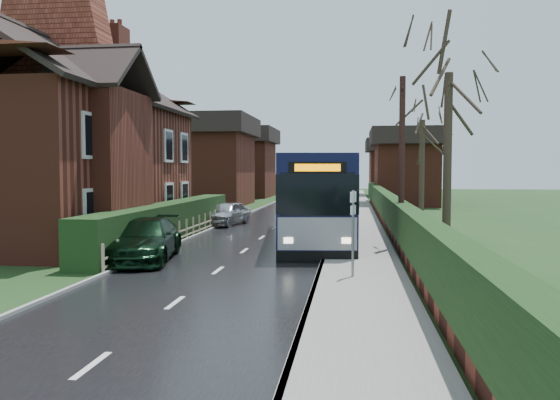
# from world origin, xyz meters

# --- Properties ---
(ground) EXTENTS (140.00, 140.00, 0.00)m
(ground) POSITION_xyz_m (0.00, 0.00, 0.00)
(ground) COLOR #24411B
(ground) RESTS_ON ground
(road) EXTENTS (6.00, 100.00, 0.02)m
(road) POSITION_xyz_m (0.00, 10.00, 0.01)
(road) COLOR black
(road) RESTS_ON ground
(pavement) EXTENTS (2.50, 100.00, 0.14)m
(pavement) POSITION_xyz_m (4.25, 10.00, 0.07)
(pavement) COLOR slate
(pavement) RESTS_ON ground
(kerb_right) EXTENTS (0.12, 100.00, 0.14)m
(kerb_right) POSITION_xyz_m (3.05, 10.00, 0.07)
(kerb_right) COLOR gray
(kerb_right) RESTS_ON ground
(kerb_left) EXTENTS (0.12, 100.00, 0.10)m
(kerb_left) POSITION_xyz_m (-3.05, 10.00, 0.05)
(kerb_left) COLOR gray
(kerb_left) RESTS_ON ground
(front_hedge) EXTENTS (1.20, 16.00, 1.60)m
(front_hedge) POSITION_xyz_m (-3.90, 5.00, 0.80)
(front_hedge) COLOR black
(front_hedge) RESTS_ON ground
(picket_fence) EXTENTS (0.10, 16.00, 0.90)m
(picket_fence) POSITION_xyz_m (-3.15, 5.00, 0.45)
(picket_fence) COLOR #9D8A6A
(picket_fence) RESTS_ON ground
(right_wall_hedge) EXTENTS (0.60, 50.00, 1.80)m
(right_wall_hedge) POSITION_xyz_m (5.80, 10.00, 1.02)
(right_wall_hedge) COLOR maroon
(right_wall_hedge) RESTS_ON ground
(brick_house) EXTENTS (9.30, 14.60, 10.30)m
(brick_house) POSITION_xyz_m (-8.73, 4.78, 4.38)
(brick_house) COLOR maroon
(brick_house) RESTS_ON ground
(bus) EXTENTS (4.00, 12.03, 3.59)m
(bus) POSITION_xyz_m (2.20, 5.55, 1.78)
(bus) COLOR black
(bus) RESTS_ON ground
(car_silver) EXTENTS (2.34, 4.14, 1.33)m
(car_silver) POSITION_xyz_m (-2.80, 11.19, 0.66)
(car_silver) COLOR silver
(car_silver) RESTS_ON ground
(car_green) EXTENTS (2.70, 5.06, 1.40)m
(car_green) POSITION_xyz_m (-2.90, -0.44, 0.70)
(car_green) COLOR black
(car_green) RESTS_ON ground
(car_distant) EXTENTS (2.51, 4.22, 1.31)m
(car_distant) POSITION_xyz_m (-0.97, 40.61, 0.66)
(car_distant) COLOR black
(car_distant) RESTS_ON ground
(bus_stop_sign) EXTENTS (0.17, 0.37, 2.48)m
(bus_stop_sign) POSITION_xyz_m (4.00, -3.00, 1.64)
(bus_stop_sign) COLOR slate
(bus_stop_sign) RESTS_ON ground
(telegraph_pole) EXTENTS (0.23, 0.83, 6.49)m
(telegraph_pole) POSITION_xyz_m (5.80, 3.03, 3.28)
(telegraph_pole) COLOR black
(telegraph_pole) RESTS_ON ground
(tree_right_near) EXTENTS (4.47, 4.47, 9.65)m
(tree_right_near) POSITION_xyz_m (7.62, 3.97, 7.21)
(tree_right_near) COLOR #34271E
(tree_right_near) RESTS_ON ground
(tree_right_far) EXTENTS (4.52, 4.52, 8.73)m
(tree_right_far) POSITION_xyz_m (8.26, 17.00, 6.52)
(tree_right_far) COLOR #35291F
(tree_right_far) RESTS_ON ground
(tree_house_side) EXTENTS (4.14, 4.14, 9.40)m
(tree_house_side) POSITION_xyz_m (-9.20, 10.00, 7.02)
(tree_house_side) COLOR #362820
(tree_house_side) RESTS_ON ground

